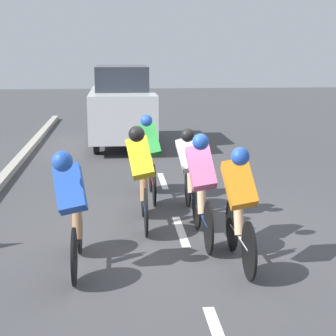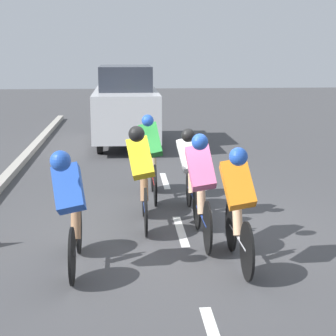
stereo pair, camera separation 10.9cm
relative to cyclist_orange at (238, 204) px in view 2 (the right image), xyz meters
name	(u,v)px [view 2 (the right image)]	position (x,y,z in m)	size (l,w,h in m)	color
ground_plane	(181,232)	(0.55, -1.35, -0.80)	(60.00, 60.00, 0.00)	#424244
lane_stripe_mid	(181,231)	(0.55, -1.40, -0.79)	(0.12, 1.40, 0.01)	white
lane_stripe_far	(165,181)	(0.55, -4.60, -0.79)	(0.12, 1.40, 0.01)	white
cyclist_orange	(238,204)	(0.00, 0.00, 0.00)	(0.41, 1.67, 1.53)	black
cyclist_pink	(201,185)	(0.32, -0.91, 0.01)	(0.40, 1.73, 1.55)	black
cyclist_green	(152,155)	(0.88, -3.22, -0.01)	(0.43, 1.73, 1.54)	black
cyclist_yellow	(142,173)	(1.11, -1.64, 0.03)	(0.43, 1.69, 1.56)	black
cyclist_white	(191,170)	(0.32, -2.14, -0.04)	(0.43, 1.64, 1.45)	black
cyclist_blue	(70,205)	(2.00, -0.04, 0.01)	(0.42, 1.69, 1.51)	black
support_car	(126,106)	(1.30, -9.05, 0.28)	(1.70, 4.13, 2.16)	black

